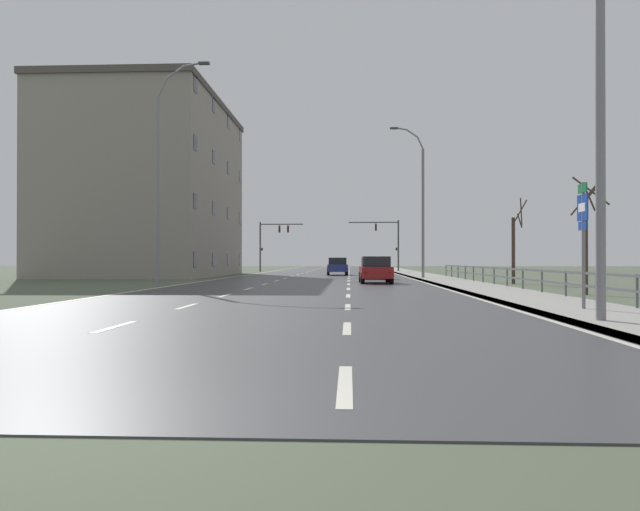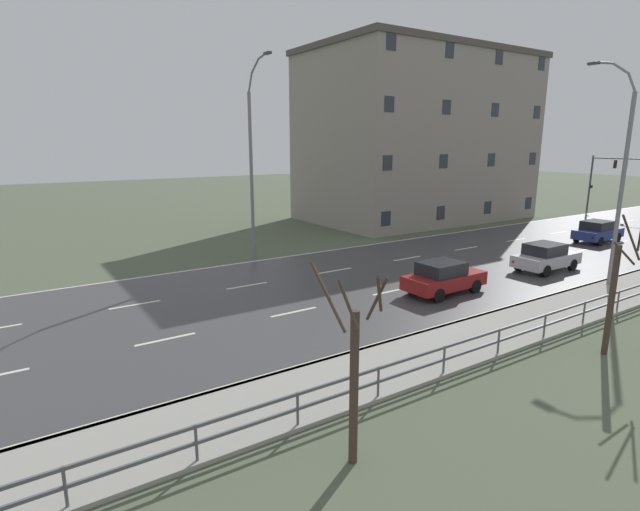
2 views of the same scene
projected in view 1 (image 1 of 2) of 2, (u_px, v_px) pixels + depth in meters
The scene contains 16 objects.
ground_plane at pixel (322, 276), 52.62m from camera, with size 160.00×160.00×0.12m.
road_asphalt_strip at pixel (327, 273), 64.60m from camera, with size 14.00×120.00×0.03m.
sidewalk_right at pixel (407, 272), 64.19m from camera, with size 3.00×120.00×0.12m.
guardrail at pixel (507, 274), 28.70m from camera, with size 0.07×36.42×1.00m.
street_lamp_foreground at pixel (592, 66), 12.62m from camera, with size 2.58×0.24×11.08m.
street_lamp_midground at pixel (421, 204), 42.99m from camera, with size 2.43×0.24×10.85m.
street_lamp_left_bank at pixel (161, 177), 31.57m from camera, with size 2.81×0.24×11.71m.
highway_sign at pixel (583, 229), 15.59m from camera, with size 0.09×0.68×3.37m.
traffic_signal_right at pixel (389, 237), 68.45m from camera, with size 5.71×0.36×5.87m.
traffic_signal_left at pixel (271, 237), 69.76m from camera, with size 5.05×0.36×5.73m.
car_distant at pixel (337, 266), 53.95m from camera, with size 1.94×4.15×1.57m.
car_mid_centre at pixel (376, 270), 35.32m from camera, with size 1.91×4.14×1.57m.
car_far_right at pixel (373, 268), 43.29m from camera, with size 1.85×4.11×1.57m.
brick_building at pixel (150, 189), 52.22m from camera, with size 12.59×20.45×14.95m.
bare_tree_near at pixel (586, 240), 23.80m from camera, with size 1.44×1.50×4.57m.
bare_tree_mid at pixel (514, 246), 34.43m from camera, with size 0.83×1.36×4.86m.
Camera 1 is at (2.38, -4.57, 1.37)m, focal length 34.04 mm.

